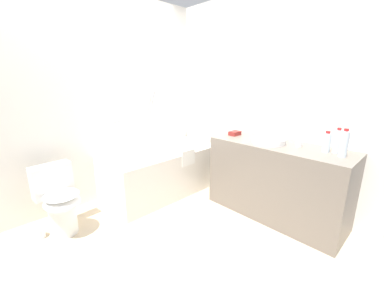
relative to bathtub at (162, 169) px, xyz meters
name	(u,v)px	position (x,y,z in m)	size (l,w,h in m)	color
ground_plane	(162,243)	(-0.68, -0.88, -0.32)	(4.01, 4.01, 0.00)	#C1AD8E
wall_back_tiled	(91,101)	(-0.68, 0.43, 0.94)	(3.41, 0.10, 2.51)	silver
wall_right_mirror	(258,100)	(0.88, -0.88, 0.94)	(0.10, 2.91, 2.51)	silver
bathtub	(162,169)	(0.00, 0.00, 0.00)	(1.51, 0.76, 1.34)	silver
toilet	(59,201)	(-1.28, -0.03, 0.02)	(0.37, 0.48, 0.70)	white
vanity_counter	(276,180)	(0.55, -1.36, 0.10)	(0.55, 1.46, 0.83)	#6B6056
sink_basin	(269,141)	(0.51, -1.25, 0.54)	(0.35, 0.35, 0.06)	white
sink_faucet	(277,137)	(0.71, -1.25, 0.55)	(0.13, 0.15, 0.07)	silver
water_bottle_0	(337,141)	(0.64, -1.87, 0.63)	(0.06, 0.06, 0.24)	silver
water_bottle_1	(327,142)	(0.60, -1.79, 0.61)	(0.07, 0.07, 0.20)	silver
water_bottle_2	(344,144)	(0.54, -1.95, 0.64)	(0.07, 0.07, 0.26)	silver
drinking_glass_0	(258,134)	(0.64, -1.06, 0.56)	(0.06, 0.06, 0.09)	white
drinking_glass_1	(299,143)	(0.62, -1.53, 0.55)	(0.07, 0.07, 0.08)	white
amenity_basket	(235,133)	(0.56, -0.77, 0.54)	(0.14, 0.10, 0.05)	maroon
toilet_paper_roll	(39,233)	(-1.49, 0.02, -0.27)	(0.11, 0.11, 0.10)	white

